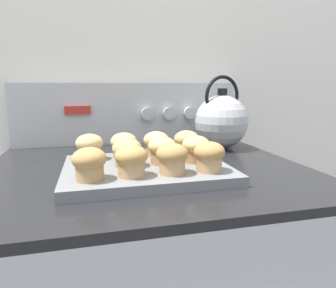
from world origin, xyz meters
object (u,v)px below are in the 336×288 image
at_px(muffin_r1_c1, 127,152).
at_px(muffin_r2_c3, 187,142).
at_px(muffin_r1_c3, 196,148).
at_px(tea_kettle, 222,121).
at_px(muffin_r0_c1, 131,160).
at_px(muffin_r2_c1, 124,145).
at_px(muffin_r1_c2, 162,150).
at_px(muffin_r2_c2, 156,143).
at_px(muffin_r0_c0, 89,163).
at_px(muffin_r0_c2, 172,158).
at_px(muffin_pan, 146,170).
at_px(muffin_r0_c3, 209,156).
at_px(muffin_r2_c0, 90,146).

bearing_deg(muffin_r1_c1, muffin_r2_c3, 26.37).
relative_size(muffin_r1_c3, tea_kettle, 0.28).
distance_m(muffin_r0_c1, muffin_r2_c3, 0.22).
height_order(muffin_r1_c1, muffin_r2_c1, same).
height_order(muffin_r1_c2, muffin_r1_c3, same).
bearing_deg(muffin_r1_c3, tea_kettle, 54.34).
bearing_deg(muffin_r2_c2, muffin_r0_c1, -117.44).
bearing_deg(muffin_r0_c0, muffin_r2_c2, 45.32).
height_order(muffin_r0_c0, muffin_r2_c3, same).
bearing_deg(muffin_r2_c1, muffin_r0_c2, -63.56).
distance_m(muffin_r1_c1, muffin_r1_c2, 0.08).
distance_m(muffin_r1_c2, muffin_r1_c3, 0.08).
relative_size(muffin_r0_c1, muffin_r1_c2, 1.00).
height_order(muffin_pan, muffin_r1_c2, muffin_r1_c2).
distance_m(muffin_r0_c1, muffin_r0_c2, 0.08).
relative_size(muffin_r0_c3, muffin_r2_c2, 1.00).
xyz_separation_m(muffin_r1_c1, tea_kettle, (0.32, 0.23, 0.03)).
height_order(muffin_r0_c2, muffin_r1_c1, same).
bearing_deg(muffin_r2_c0, muffin_pan, -33.97).
relative_size(muffin_r0_c1, muffin_r0_c2, 1.00).
height_order(muffin_r1_c3, muffin_r2_c3, same).
relative_size(muffin_r1_c2, muffin_r2_c2, 1.00).
distance_m(muffin_r0_c3, muffin_r1_c3, 0.08).
relative_size(muffin_r0_c3, muffin_r1_c3, 1.00).
height_order(muffin_r1_c3, muffin_r2_c2, same).
height_order(muffin_r0_c2, tea_kettle, tea_kettle).
bearing_deg(muffin_r1_c2, muffin_r2_c2, 87.95).
bearing_deg(muffin_r0_c1, muffin_pan, 61.59).
bearing_deg(muffin_pan, muffin_r0_c1, -118.41).
bearing_deg(tea_kettle, muffin_r0_c1, -136.57).
distance_m(muffin_r2_c0, muffin_r2_c1, 0.08).
relative_size(muffin_pan, muffin_r0_c1, 5.58).
bearing_deg(tea_kettle, muffin_r0_c3, -117.95).
xyz_separation_m(muffin_r2_c0, muffin_r2_c2, (0.16, -0.00, 0.00)).
distance_m(muffin_r0_c3, muffin_r2_c3, 0.16).
bearing_deg(muffin_r0_c2, muffin_pan, 116.75).
distance_m(muffin_r1_c1, tea_kettle, 0.40).
height_order(muffin_r0_c0, muffin_r1_c3, same).
relative_size(muffin_pan, muffin_r2_c0, 5.58).
distance_m(muffin_r0_c2, muffin_r2_c2, 0.16).
relative_size(muffin_r0_c2, muffin_r2_c1, 1.00).
bearing_deg(muffin_pan, muffin_r2_c1, 116.15).
bearing_deg(muffin_r1_c2, muffin_r2_c3, 43.08).
xyz_separation_m(muffin_r0_c1, muffin_r1_c1, (0.00, 0.08, 0.00)).
bearing_deg(muffin_r0_c1, muffin_r1_c3, 25.62).
distance_m(muffin_r0_c0, muffin_r2_c3, 0.29).
bearing_deg(muffin_r0_c1, muffin_r0_c0, -176.92).
bearing_deg(muffin_r2_c3, tea_kettle, 42.85).
relative_size(muffin_r0_c2, tea_kettle, 0.28).
bearing_deg(muffin_r2_c0, muffin_r0_c2, -44.92).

